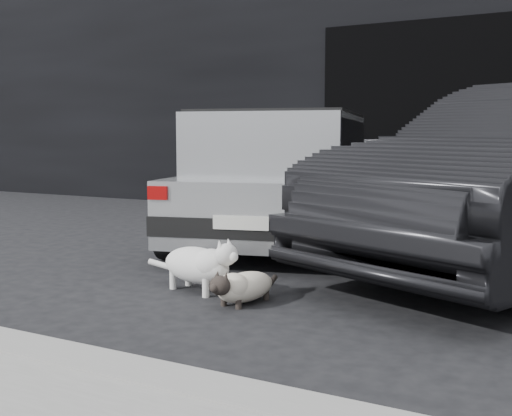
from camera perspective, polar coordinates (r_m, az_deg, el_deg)
The scene contains 7 objects.
ground at distance 5.41m, azimuth -0.49°, elevation -5.12°, with size 80.00×80.00×0.00m, color black.
building_facade at distance 10.83m, azimuth 20.70°, elevation 13.52°, with size 34.00×4.00×5.00m, color black.
garage_opening at distance 8.76m, azimuth 18.49°, elevation 7.51°, with size 4.00×0.10×2.60m, color black.
curb at distance 2.77m, azimuth -9.13°, elevation -15.29°, with size 18.00×0.25×0.12m, color gray.
silver_hatchback at distance 6.54m, azimuth 2.66°, elevation 3.20°, with size 2.46×3.85×1.31m.
cat_siamese at distance 4.16m, azimuth -1.34°, elevation -7.02°, with size 0.32×0.73×0.25m.
cat_white at distance 4.47m, azimuth -4.97°, elevation -5.01°, with size 0.85×0.42×0.40m.
Camera 1 is at (2.60, -4.62, 1.08)m, focal length 45.00 mm.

